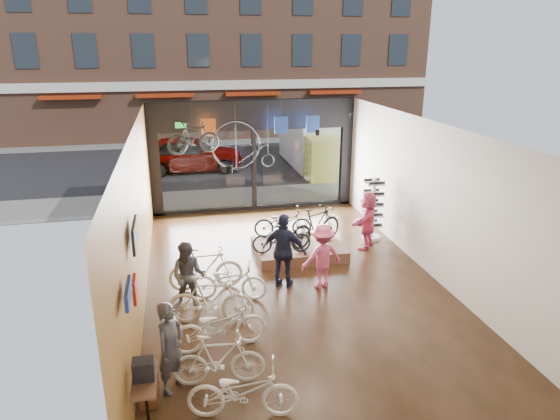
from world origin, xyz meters
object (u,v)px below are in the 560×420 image
object	(u,v)px
display_bike_left	(282,238)
customer_3	(322,257)
floor_bike_3	(211,300)
customer_0	(171,347)
floor_bike_1	(219,360)
customer_1	(189,276)
floor_bike_0	(243,391)
penny_farthing	(246,146)
street_car	(189,154)
floor_bike_2	(220,326)
hung_bike	(193,138)
display_bike_mid	(316,226)
sunglasses_rack	(373,210)
display_platform	(298,249)
customer_2	(284,251)
floor_bike_4	(229,281)
box_truck	(319,141)
customer_5	(367,220)
display_bike_right	(283,223)
floor_bike_5	(206,269)

from	to	relation	value
display_bike_left	customer_3	xyz separation A→B (m)	(0.64, -1.56, 0.09)
floor_bike_3	customer_0	bearing A→B (deg)	169.24
floor_bike_1	customer_1	size ratio (longest dim) A/B	1.01
floor_bike_3	customer_0	distance (m)	2.15
floor_bike_1	customer_0	bearing A→B (deg)	93.32
floor_bike_0	penny_farthing	distance (m)	9.28
street_car	customer_3	xyz separation A→B (m)	(2.64, -12.28, -0.03)
floor_bike_2	hung_bike	bearing A→B (deg)	-5.15
floor_bike_1	floor_bike_3	distance (m)	2.00
display_bike_mid	sunglasses_rack	size ratio (longest dim) A/B	0.97
display_platform	customer_1	distance (m)	3.95
display_bike_mid	hung_bike	bearing A→B (deg)	22.62
floor_bike_2	customer_0	distance (m)	1.40
street_car	display_bike_left	xyz separation A→B (m)	(2.01, -10.72, -0.12)
floor_bike_0	customer_0	world-z (taller)	customer_0
street_car	floor_bike_3	distance (m)	13.38
customer_2	sunglasses_rack	world-z (taller)	sunglasses_rack
floor_bike_3	hung_bike	bearing A→B (deg)	11.34
floor_bike_3	display_bike_mid	xyz separation A→B (m)	(3.10, 3.03, 0.30)
floor_bike_4	floor_bike_2	bearing A→B (deg)	-177.58
display_platform	display_bike_mid	xyz separation A→B (m)	(0.47, -0.10, 0.69)
sunglasses_rack	customer_1	bearing A→B (deg)	-152.79
box_truck	customer_5	bearing A→B (deg)	-97.80
box_truck	floor_bike_3	bearing A→B (deg)	-115.52
floor_bike_2	customer_5	xyz separation A→B (m)	(4.57, 4.15, 0.35)
floor_bike_0	display_bike_right	size ratio (longest dim) A/B	1.07
customer_3	floor_bike_1	bearing A→B (deg)	36.43
floor_bike_2	customer_5	distance (m)	6.18
penny_farthing	sunglasses_rack	bearing A→B (deg)	-34.23
display_bike_right	customer_1	bearing A→B (deg)	145.74
customer_0	customer_2	xyz separation A→B (m)	(2.63, 3.29, 0.11)
floor_bike_4	customer_3	bearing A→B (deg)	-72.52
customer_1	display_platform	bearing A→B (deg)	52.93
floor_bike_5	display_bike_mid	size ratio (longest dim) A/B	0.98
customer_1	customer_3	bearing A→B (deg)	21.65
customer_5	sunglasses_rack	xyz separation A→B (m)	(0.39, 0.57, 0.09)
floor_bike_0	sunglasses_rack	world-z (taller)	sunglasses_rack
floor_bike_2	floor_bike_5	bearing A→B (deg)	-3.78
floor_bike_1	display_platform	size ratio (longest dim) A/B	0.66
customer_2	display_bike_mid	bearing A→B (deg)	-97.54
customer_0	customer_3	xyz separation A→B (m)	(3.50, 3.06, -0.02)
floor_bike_5	customer_0	world-z (taller)	customer_0
sunglasses_rack	display_platform	bearing A→B (deg)	-166.96
display_platform	display_bike_left	distance (m)	0.93
floor_bike_5	street_car	bearing A→B (deg)	-1.09
floor_bike_1	customer_1	xyz separation A→B (m)	(-0.39, 2.70, 0.31)
floor_bike_4	customer_5	bearing A→B (deg)	-47.71
floor_bike_0	display_platform	xyz separation A→B (m)	(2.37, 5.99, -0.31)
street_car	display_bike_mid	distance (m)	10.79
floor_bike_3	penny_farthing	distance (m)	6.60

